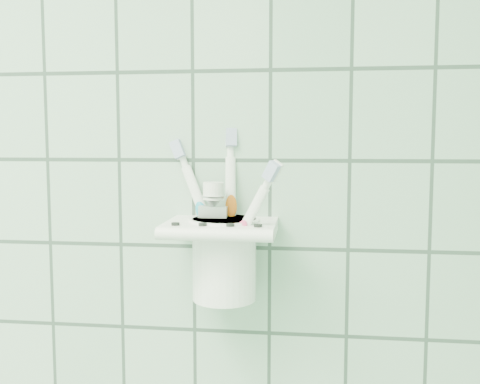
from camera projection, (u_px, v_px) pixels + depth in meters
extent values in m
cube|color=white|center=(226.00, 230.00, 0.71)|extent=(0.06, 0.02, 0.04)
cube|color=white|center=(221.00, 227.00, 0.67)|extent=(0.14, 0.10, 0.02)
cylinder|color=white|center=(214.00, 235.00, 0.62)|extent=(0.14, 0.02, 0.02)
cylinder|color=black|center=(175.00, 224.00, 0.64)|extent=(0.01, 0.01, 0.00)
cylinder|color=black|center=(203.00, 225.00, 0.64)|extent=(0.01, 0.01, 0.00)
cylinder|color=black|center=(230.00, 226.00, 0.63)|extent=(0.01, 0.01, 0.00)
cylinder|color=black|center=(258.00, 226.00, 0.63)|extent=(0.01, 0.01, 0.00)
cylinder|color=white|center=(224.00, 259.00, 0.68)|extent=(0.08, 0.08, 0.10)
cylinder|color=white|center=(224.00, 221.00, 0.67)|extent=(0.09, 0.09, 0.01)
cylinder|color=black|center=(224.00, 220.00, 0.67)|extent=(0.07, 0.07, 0.00)
cylinder|color=white|center=(233.00, 223.00, 0.68)|extent=(0.08, 0.04, 0.16)
cylinder|color=white|center=(233.00, 147.00, 0.67)|extent=(0.02, 0.01, 0.03)
cube|color=silver|center=(232.00, 135.00, 0.67)|extent=(0.02, 0.01, 0.03)
cube|color=white|center=(233.00, 135.00, 0.67)|extent=(0.02, 0.01, 0.03)
ellipsoid|color=teal|center=(232.00, 208.00, 0.67)|extent=(0.03, 0.01, 0.03)
cylinder|color=white|center=(230.00, 223.00, 0.68)|extent=(0.02, 0.06, 0.17)
cylinder|color=white|center=(230.00, 146.00, 0.67)|extent=(0.01, 0.02, 0.03)
cube|color=silver|center=(229.00, 134.00, 0.66)|extent=(0.02, 0.02, 0.03)
cube|color=white|center=(230.00, 134.00, 0.67)|extent=(0.02, 0.01, 0.03)
ellipsoid|color=orange|center=(230.00, 208.00, 0.67)|extent=(0.02, 0.02, 0.03)
cylinder|color=white|center=(210.00, 229.00, 0.68)|extent=(0.09, 0.06, 0.14)
cylinder|color=white|center=(210.00, 158.00, 0.67)|extent=(0.02, 0.02, 0.02)
cube|color=silver|center=(209.00, 147.00, 0.66)|extent=(0.02, 0.02, 0.03)
cube|color=white|center=(210.00, 147.00, 0.67)|extent=(0.02, 0.02, 0.03)
ellipsoid|color=#D83F72|center=(209.00, 215.00, 0.67)|extent=(0.03, 0.02, 0.03)
cube|color=silver|center=(211.00, 247.00, 0.69)|extent=(0.04, 0.01, 0.11)
cube|color=silver|center=(211.00, 287.00, 0.69)|extent=(0.04, 0.00, 0.01)
cone|color=silver|center=(211.00, 202.00, 0.68)|extent=(0.03, 0.03, 0.02)
cylinder|color=white|center=(211.00, 191.00, 0.68)|extent=(0.03, 0.03, 0.02)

